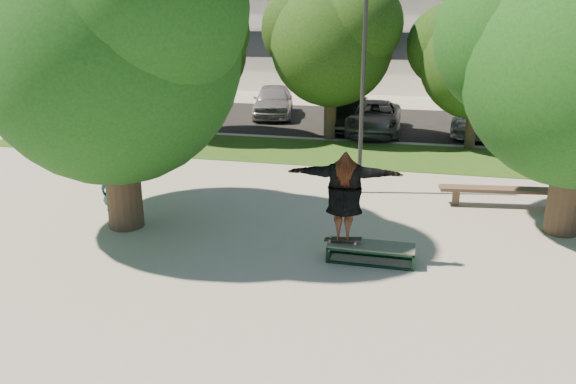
% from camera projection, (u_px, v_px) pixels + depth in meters
% --- Properties ---
extents(ground, '(120.00, 120.00, 0.00)m').
position_uv_depth(ground, '(284.00, 260.00, 11.86)').
color(ground, '#A39E95').
rests_on(ground, ground).
extents(grass_strip, '(30.00, 4.00, 0.02)m').
position_uv_depth(grass_strip, '(373.00, 155.00, 20.43)').
color(grass_strip, '#204513').
rests_on(grass_strip, ground).
extents(asphalt_strip, '(40.00, 8.00, 0.01)m').
position_uv_depth(asphalt_strip, '(364.00, 121.00, 26.67)').
color(asphalt_strip, black).
rests_on(asphalt_strip, ground).
extents(tree_left, '(6.96, 5.95, 7.12)m').
position_uv_depth(tree_left, '(108.00, 39.00, 12.45)').
color(tree_left, '#38281E').
rests_on(tree_left, ground).
extents(bg_tree_left, '(5.28, 4.51, 5.77)m').
position_uv_depth(bg_tree_left, '(190.00, 45.00, 22.40)').
color(bg_tree_left, '#38281E').
rests_on(bg_tree_left, ground).
extents(bg_tree_mid, '(5.76, 4.92, 6.24)m').
position_uv_depth(bg_tree_mid, '(330.00, 38.00, 22.04)').
color(bg_tree_mid, '#38281E').
rests_on(bg_tree_mid, ground).
extents(bg_tree_right, '(5.04, 4.31, 5.43)m').
position_uv_depth(bg_tree_right, '(476.00, 55.00, 20.52)').
color(bg_tree_right, '#38281E').
rests_on(bg_tree_right, ground).
extents(lamppost, '(0.25, 0.15, 6.11)m').
position_uv_depth(lamppost, '(363.00, 82.00, 15.30)').
color(lamppost, '#2D2D30').
rests_on(lamppost, ground).
extents(grind_box, '(1.80, 0.60, 0.38)m').
position_uv_depth(grind_box, '(371.00, 253.00, 11.72)').
color(grind_box, black).
rests_on(grind_box, ground).
extents(skater_rig, '(2.37, 0.83, 1.97)m').
position_uv_depth(skater_rig, '(344.00, 196.00, 11.47)').
color(skater_rig, white).
rests_on(skater_rig, grind_box).
extents(bystander, '(0.71, 0.48, 1.89)m').
position_uv_depth(bystander, '(114.00, 189.00, 13.45)').
color(bystander, '#1C6C6B').
rests_on(bystander, ground).
extents(bench, '(3.40, 0.87, 0.52)m').
position_uv_depth(bench, '(504.00, 191.00, 14.95)').
color(bench, brown).
rests_on(bench, ground).
extents(car_silver_a, '(2.73, 4.90, 1.57)m').
position_uv_depth(car_silver_a, '(273.00, 101.00, 27.75)').
color(car_silver_a, '#ABAAAF').
rests_on(car_silver_a, asphalt_strip).
extents(car_dark, '(1.49, 4.17, 1.37)m').
position_uv_depth(car_dark, '(348.00, 114.00, 24.69)').
color(car_dark, black).
rests_on(car_dark, asphalt_strip).
extents(car_grey, '(2.40, 4.90, 1.34)m').
position_uv_depth(car_grey, '(374.00, 117.00, 24.02)').
color(car_grey, slate).
rests_on(car_grey, asphalt_strip).
extents(car_silver_b, '(3.26, 5.84, 1.60)m').
position_uv_depth(car_silver_b, '(485.00, 114.00, 24.12)').
color(car_silver_b, '#B2B1B7').
rests_on(car_silver_b, asphalt_strip).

